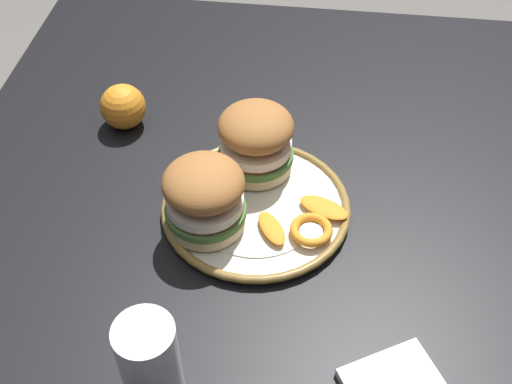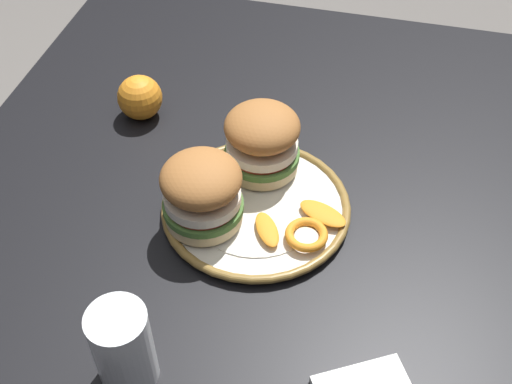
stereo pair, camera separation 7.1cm
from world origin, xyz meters
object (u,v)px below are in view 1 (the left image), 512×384
dinner_plate (256,207)px  drinking_glass (150,364)px  sandwich_half_right (256,139)px  whole_orange (123,107)px  sandwich_half_left (204,196)px  dining_table (267,274)px

dinner_plate → drinking_glass: drinking_glass is taller
sandwich_half_right → whole_orange: 0.24m
dinner_plate → sandwich_half_right: size_ratio=1.77×
drinking_glass → whole_orange: drinking_glass is taller
dinner_plate → drinking_glass: bearing=163.8°
sandwich_half_left → sandwich_half_right: size_ratio=0.95×
dinner_plate → drinking_glass: (-0.27, 0.08, 0.04)m
sandwich_half_left → whole_orange: (0.20, 0.17, -0.03)m
sandwich_half_left → drinking_glass: size_ratio=1.23×
drinking_glass → whole_orange: 0.46m
drinking_glass → whole_orange: bearing=19.0°
dinner_plate → whole_orange: whole_orange is taller
dining_table → whole_orange: size_ratio=16.06×
dining_table → sandwich_half_left: size_ratio=8.16×
sandwich_half_right → sandwich_half_left: bearing=155.8°
sandwich_half_right → drinking_glass: sandwich_half_right is taller
sandwich_half_left → drinking_glass: sandwich_half_left is taller
dining_table → sandwich_half_left: bearing=102.0°
dining_table → sandwich_half_right: 0.20m
dinner_plate → sandwich_half_right: 0.09m
sandwich_half_left → sandwich_half_right: bearing=-24.2°
sandwich_half_right → whole_orange: (0.09, 0.22, -0.03)m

